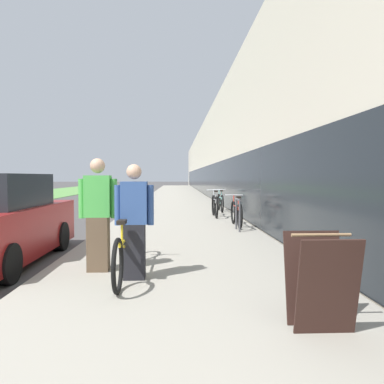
{
  "coord_description": "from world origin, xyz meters",
  "views": [
    {
      "loc": [
        5.05,
        -4.06,
        1.57
      ],
      "look_at": [
        5.82,
        13.92,
        0.82
      ],
      "focal_mm": 35.0,
      "sensor_mm": 36.0,
      "label": 1
    }
  ],
  "objects_px": {
    "tandem_bicycle": "(128,248)",
    "cruiser_bike_nearest": "(236,213)",
    "person_rider": "(134,222)",
    "cruiser_bike_middle": "(215,205)",
    "sandwich_board_sign": "(321,281)",
    "cruiser_bike_farthest": "(220,202)",
    "person_bystander": "(98,215)",
    "bike_rack_hoop": "(238,211)"
  },
  "relations": [
    {
      "from": "tandem_bicycle",
      "to": "sandwich_board_sign",
      "type": "bearing_deg",
      "value": -46.32
    },
    {
      "from": "person_rider",
      "to": "bike_rack_hoop",
      "type": "relative_size",
      "value": 1.89
    },
    {
      "from": "bike_rack_hoop",
      "to": "cruiser_bike_farthest",
      "type": "relative_size",
      "value": 0.46
    },
    {
      "from": "tandem_bicycle",
      "to": "cruiser_bike_middle",
      "type": "xyz_separation_m",
      "value": [
        2.08,
        7.6,
        0.03
      ]
    },
    {
      "from": "tandem_bicycle",
      "to": "person_bystander",
      "type": "bearing_deg",
      "value": 166.77
    },
    {
      "from": "tandem_bicycle",
      "to": "bike_rack_hoop",
      "type": "height_order",
      "value": "tandem_bicycle"
    },
    {
      "from": "bike_rack_hoop",
      "to": "cruiser_bike_nearest",
      "type": "xyz_separation_m",
      "value": [
        0.1,
        0.83,
        -0.14
      ]
    },
    {
      "from": "person_rider",
      "to": "cruiser_bike_middle",
      "type": "relative_size",
      "value": 0.9
    },
    {
      "from": "sandwich_board_sign",
      "to": "person_rider",
      "type": "bearing_deg",
      "value": 137.02
    },
    {
      "from": "tandem_bicycle",
      "to": "bike_rack_hoop",
      "type": "relative_size",
      "value": 3.25
    },
    {
      "from": "cruiser_bike_middle",
      "to": "sandwich_board_sign",
      "type": "xyz_separation_m",
      "value": [
        -0.03,
        -9.75,
        0.05
      ]
    },
    {
      "from": "cruiser_bike_nearest",
      "to": "cruiser_bike_middle",
      "type": "distance_m",
      "value": 2.59
    },
    {
      "from": "tandem_bicycle",
      "to": "cruiser_bike_middle",
      "type": "relative_size",
      "value": 1.55
    },
    {
      "from": "tandem_bicycle",
      "to": "person_bystander",
      "type": "height_order",
      "value": "person_bystander"
    },
    {
      "from": "cruiser_bike_middle",
      "to": "person_bystander",
      "type": "bearing_deg",
      "value": -108.74
    },
    {
      "from": "tandem_bicycle",
      "to": "cruiser_bike_farthest",
      "type": "xyz_separation_m",
      "value": [
        2.52,
        9.61,
        0.01
      ]
    },
    {
      "from": "cruiser_bike_farthest",
      "to": "cruiser_bike_nearest",
      "type": "bearing_deg",
      "value": -91.08
    },
    {
      "from": "tandem_bicycle",
      "to": "sandwich_board_sign",
      "type": "relative_size",
      "value": 3.06
    },
    {
      "from": "sandwich_board_sign",
      "to": "person_bystander",
      "type": "bearing_deg",
      "value": 138.08
    },
    {
      "from": "tandem_bicycle",
      "to": "person_bystander",
      "type": "relative_size",
      "value": 1.62
    },
    {
      "from": "tandem_bicycle",
      "to": "person_rider",
      "type": "height_order",
      "value": "person_rider"
    },
    {
      "from": "tandem_bicycle",
      "to": "person_rider",
      "type": "relative_size",
      "value": 1.73
    },
    {
      "from": "tandem_bicycle",
      "to": "cruiser_bike_nearest",
      "type": "bearing_deg",
      "value": 64.24
    },
    {
      "from": "cruiser_bike_middle",
      "to": "sandwich_board_sign",
      "type": "height_order",
      "value": "cruiser_bike_middle"
    },
    {
      "from": "tandem_bicycle",
      "to": "cruiser_bike_middle",
      "type": "height_order",
      "value": "cruiser_bike_middle"
    },
    {
      "from": "person_rider",
      "to": "cruiser_bike_nearest",
      "type": "distance_m",
      "value": 5.87
    },
    {
      "from": "person_rider",
      "to": "cruiser_bike_middle",
      "type": "bearing_deg",
      "value": 76.24
    },
    {
      "from": "cruiser_bike_nearest",
      "to": "person_bystander",
      "type": "bearing_deg",
      "value": -120.43
    },
    {
      "from": "tandem_bicycle",
      "to": "sandwich_board_sign",
      "type": "distance_m",
      "value": 2.97
    },
    {
      "from": "cruiser_bike_farthest",
      "to": "person_bystander",
      "type": "bearing_deg",
      "value": -107.41
    },
    {
      "from": "person_bystander",
      "to": "cruiser_bike_middle",
      "type": "bearing_deg",
      "value": 71.26
    },
    {
      "from": "person_bystander",
      "to": "cruiser_bike_nearest",
      "type": "relative_size",
      "value": 0.92
    },
    {
      "from": "cruiser_bike_middle",
      "to": "sandwich_board_sign",
      "type": "distance_m",
      "value": 9.75
    },
    {
      "from": "cruiser_bike_nearest",
      "to": "sandwich_board_sign",
      "type": "bearing_deg",
      "value": -93.0
    },
    {
      "from": "person_rider",
      "to": "person_bystander",
      "type": "height_order",
      "value": "person_bystander"
    },
    {
      "from": "person_rider",
      "to": "sandwich_board_sign",
      "type": "relative_size",
      "value": 1.77
    },
    {
      "from": "cruiser_bike_nearest",
      "to": "cruiser_bike_middle",
      "type": "height_order",
      "value": "cruiser_bike_middle"
    },
    {
      "from": "person_bystander",
      "to": "person_rider",
      "type": "bearing_deg",
      "value": -38.23
    },
    {
      "from": "person_rider",
      "to": "person_bystander",
      "type": "bearing_deg",
      "value": 141.77
    },
    {
      "from": "cruiser_bike_nearest",
      "to": "cruiser_bike_middle",
      "type": "xyz_separation_m",
      "value": [
        -0.35,
        2.57,
        0.02
      ]
    },
    {
      "from": "tandem_bicycle",
      "to": "cruiser_bike_nearest",
      "type": "height_order",
      "value": "cruiser_bike_nearest"
    },
    {
      "from": "cruiser_bike_nearest",
      "to": "cruiser_bike_farthest",
      "type": "bearing_deg",
      "value": 88.92
    }
  ]
}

